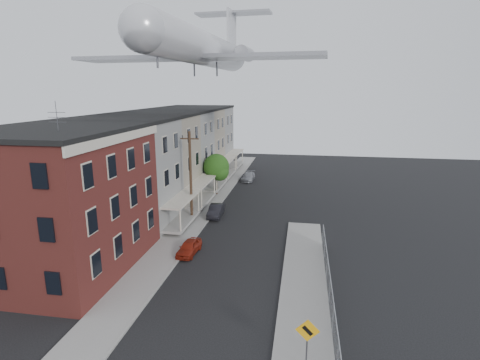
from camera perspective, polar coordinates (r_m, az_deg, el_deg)
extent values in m
plane|color=black|center=(21.18, -6.82, -23.69)|extent=(120.00, 120.00, 0.00)
cube|color=gray|center=(43.39, -4.90, -3.58)|extent=(3.00, 62.00, 0.12)
cube|color=gray|center=(25.51, 9.72, -16.59)|extent=(3.00, 26.00, 0.12)
cube|color=gray|center=(43.05, -3.03, -3.67)|extent=(0.15, 62.00, 0.14)
cube|color=gray|center=(25.52, 6.33, -16.43)|extent=(0.15, 26.00, 0.14)
cube|color=#3A1612|center=(29.77, -25.84, -3.02)|extent=(10.00, 12.00, 10.00)
cube|color=black|center=(28.86, -26.89, 6.85)|extent=(10.30, 12.30, 0.30)
cube|color=beige|center=(26.22, -17.75, 6.14)|extent=(0.16, 12.20, 0.60)
cylinder|color=#515156|center=(26.00, -26.13, 8.57)|extent=(0.04, 0.04, 2.00)
cube|color=#61605E|center=(37.63, -17.58, 0.94)|extent=(10.00, 7.00, 10.00)
cube|color=black|center=(36.91, -18.15, 8.77)|extent=(10.25, 7.00, 0.30)
cube|color=gray|center=(36.58, -8.77, -6.18)|extent=(1.80, 6.40, 0.25)
cube|color=beige|center=(35.90, -8.90, -2.87)|extent=(1.90, 6.50, 0.15)
cube|color=gray|center=(43.83, -13.46, 2.92)|extent=(10.00, 7.00, 10.00)
cube|color=black|center=(43.22, -13.84, 9.64)|extent=(10.25, 7.00, 0.30)
cube|color=gray|center=(42.94, -5.85, -3.11)|extent=(1.80, 6.40, 0.25)
cube|color=beige|center=(42.36, -5.93, -0.25)|extent=(1.90, 6.50, 0.15)
cube|color=#61605E|center=(50.25, -10.37, 4.39)|extent=(10.00, 7.00, 10.00)
cube|color=black|center=(49.71, -10.62, 10.25)|extent=(10.25, 7.00, 0.30)
cube|color=gray|center=(49.47, -3.71, -0.83)|extent=(1.80, 6.40, 0.25)
cube|color=beige|center=(48.97, -3.75, 1.67)|extent=(1.90, 6.50, 0.15)
cube|color=gray|center=(56.80, -7.97, 5.51)|extent=(10.00, 7.00, 10.00)
cube|color=black|center=(56.33, -8.14, 10.70)|extent=(10.25, 7.00, 0.30)
cube|color=gray|center=(56.11, -2.07, 0.91)|extent=(1.80, 6.40, 0.25)
cube|color=beige|center=(55.68, -2.09, 3.12)|extent=(1.90, 6.50, 0.15)
cube|color=#61605E|center=(63.45, -6.07, 6.39)|extent=(10.00, 7.00, 10.00)
cube|color=black|center=(63.03, -6.19, 11.04)|extent=(10.25, 7.00, 0.30)
cube|color=gray|center=(62.84, -0.78, 2.29)|extent=(1.80, 6.40, 0.25)
cube|color=beige|center=(62.45, -0.78, 4.27)|extent=(1.90, 6.50, 0.15)
cylinder|color=gray|center=(19.28, 14.67, -24.80)|extent=(0.06, 0.06, 1.90)
cylinder|color=gray|center=(21.71, 13.99, -19.92)|extent=(0.06, 0.06, 1.90)
cylinder|color=gray|center=(24.27, 13.48, -16.04)|extent=(0.06, 0.06, 1.90)
cylinder|color=gray|center=(26.92, 13.09, -12.92)|extent=(0.06, 0.06, 1.90)
cylinder|color=gray|center=(29.64, 12.77, -10.35)|extent=(0.06, 0.06, 1.90)
cylinder|color=gray|center=(32.41, 12.51, -8.23)|extent=(0.06, 0.06, 1.90)
cube|color=gray|center=(23.85, 13.60, -14.16)|extent=(0.04, 18.00, 0.04)
cube|color=gray|center=(24.27, 13.48, -16.04)|extent=(0.02, 18.00, 1.80)
cylinder|color=#515156|center=(18.98, 10.13, -23.91)|extent=(0.07, 0.07, 2.60)
cube|color=#F4A40C|center=(18.39, 10.26, -21.63)|extent=(1.10, 0.03, 1.10)
cube|color=black|center=(18.37, 10.26, -21.67)|extent=(0.52, 0.02, 0.52)
cylinder|color=black|center=(36.69, -7.52, 0.36)|extent=(0.26, 0.26, 9.00)
cube|color=black|center=(36.02, -7.71, 6.25)|extent=(1.80, 0.12, 0.12)
cylinder|color=black|center=(36.21, -8.78, 6.57)|extent=(0.08, 0.08, 0.25)
cylinder|color=black|center=(35.80, -6.64, 6.56)|extent=(0.08, 0.08, 0.25)
cylinder|color=black|center=(46.79, -3.59, -0.84)|extent=(0.24, 0.24, 2.40)
sphere|color=#1E4312|center=(46.26, -3.63, 2.04)|extent=(3.20, 3.20, 3.20)
sphere|color=#1E4312|center=(45.98, -3.10, 1.26)|extent=(2.24, 2.24, 2.24)
imported|color=maroon|center=(30.64, -7.76, -10.13)|extent=(1.53, 3.33, 1.10)
imported|color=black|center=(39.03, -3.69, -4.68)|extent=(1.44, 3.76, 1.22)
imported|color=gray|center=(54.33, 1.29, 0.53)|extent=(1.72, 4.05, 1.17)
cylinder|color=silver|center=(40.51, -5.84, 19.35)|extent=(5.00, 25.29, 3.35)
sphere|color=silver|center=(29.01, -14.60, 21.36)|extent=(3.35, 3.35, 3.35)
cone|color=silver|center=(52.49, -1.11, 18.06)|extent=(3.55, 3.35, 3.35)
cube|color=#939399|center=(38.94, -6.60, 18.02)|extent=(25.36, 6.05, 0.37)
cylinder|color=#939399|center=(49.72, -5.19, 18.50)|extent=(1.95, 4.29, 1.67)
cylinder|color=#939399|center=(48.37, 0.78, 18.70)|extent=(1.95, 4.29, 1.67)
cube|color=silver|center=(52.31, -1.28, 21.30)|extent=(0.52, 3.99, 5.86)
cube|color=#939399|center=(53.74, -0.99, 24.03)|extent=(10.10, 3.37, 0.26)
cylinder|color=#515156|center=(30.67, -12.49, 17.48)|extent=(0.17, 0.17, 1.26)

